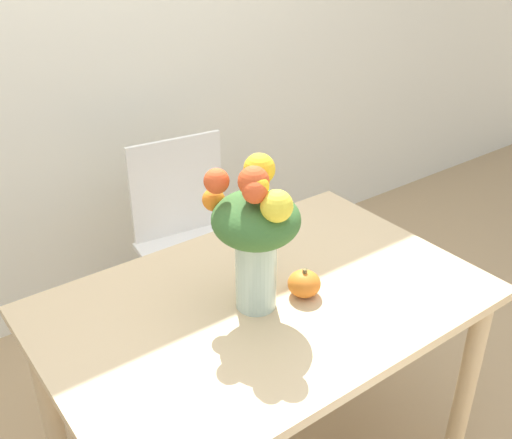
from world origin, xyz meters
The scene contains 5 objects.
wall_back centered at (0.00, 1.27, 1.35)m, with size 8.00×0.06×2.70m.
dining_table centered at (0.00, 0.00, 0.62)m, with size 1.23×0.80×0.72m.
flower_vase centered at (-0.04, -0.01, 0.96)m, with size 0.23×0.26×0.44m.
pumpkin centered at (0.10, -0.05, 0.76)m, with size 0.09×0.09×0.09m.
dining_chair_near_window centered at (0.21, 0.76, 0.46)m, with size 0.47×0.47×0.87m.
Camera 1 is at (-0.83, -1.08, 1.72)m, focal length 42.00 mm.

